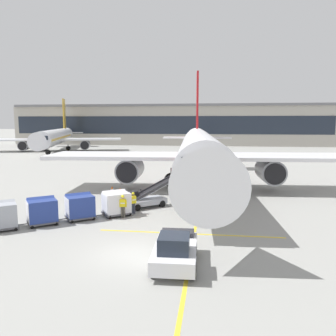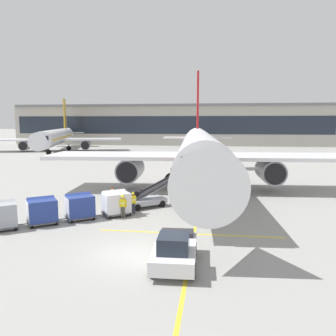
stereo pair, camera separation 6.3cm
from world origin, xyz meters
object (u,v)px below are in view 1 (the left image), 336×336
(baggage_cart_second, at_px, (80,206))
(baggage_cart_third, at_px, (42,211))
(distant_airplane, at_px, (55,137))
(safety_cone_engine_keepout, at_px, (120,192))
(ground_crew_by_carts, at_px, (123,205))
(baggage_cart_lead, at_px, (116,203))
(parked_airplane, at_px, (199,152))
(baggage_cart_fourth, at_px, (1,215))
(ground_crew_by_loader, at_px, (133,202))
(pushback_tug, at_px, (175,250))
(belt_loader, at_px, (148,197))
(safety_cone_wingtip, at_px, (112,190))

(baggage_cart_second, distance_m, baggage_cart_third, 2.66)
(baggage_cart_second, height_order, distant_airplane, distant_airplane)
(safety_cone_engine_keepout, bearing_deg, ground_crew_by_carts, -72.90)
(baggage_cart_lead, bearing_deg, parked_airplane, 61.63)
(baggage_cart_lead, xyz_separation_m, baggage_cart_fourth, (-6.65, -4.47, 0.00))
(baggage_cart_lead, xyz_separation_m, ground_crew_by_loader, (1.22, 0.54, -0.00))
(pushback_tug, bearing_deg, parked_airplane, 88.94)
(baggage_cart_second, distance_m, pushback_tug, 10.79)
(baggage_cart_second, relative_size, baggage_cart_fourth, 1.00)
(baggage_cart_third, height_order, safety_cone_engine_keepout, baggage_cart_third)
(belt_loader, relative_size, pushback_tug, 1.10)
(baggage_cart_second, height_order, baggage_cart_third, same)
(baggage_cart_second, bearing_deg, pushback_tug, -42.72)
(baggage_cart_lead, xyz_separation_m, pushback_tug, (5.56, -8.73, -0.17))
(baggage_cart_third, xyz_separation_m, safety_cone_wingtip, (1.87, 10.65, -0.62))
(parked_airplane, relative_size, baggage_cart_fourth, 15.85)
(belt_loader, relative_size, baggage_cart_third, 1.84)
(ground_crew_by_loader, distance_m, ground_crew_by_carts, 1.25)
(belt_loader, height_order, ground_crew_by_loader, belt_loader)
(pushback_tug, relative_size, ground_crew_by_loader, 2.56)
(baggage_cart_third, distance_m, pushback_tug, 11.60)
(baggage_cart_third, distance_m, distant_airplane, 63.87)
(safety_cone_wingtip, relative_size, distant_airplane, 0.02)
(parked_airplane, relative_size, baggage_cart_third, 15.85)
(baggage_cart_second, bearing_deg, belt_loader, 45.67)
(parked_airplane, height_order, belt_loader, parked_airplane)
(safety_cone_engine_keepout, relative_size, distant_airplane, 0.02)
(safety_cone_engine_keepout, bearing_deg, distant_airplane, 121.68)
(safety_cone_engine_keepout, height_order, safety_cone_wingtip, safety_cone_wingtip)
(safety_cone_engine_keepout, bearing_deg, safety_cone_wingtip, 144.25)
(ground_crew_by_loader, bearing_deg, baggage_cart_fourth, -147.48)
(baggage_cart_fourth, bearing_deg, distant_airplane, 112.49)
(belt_loader, bearing_deg, ground_crew_by_loader, -106.47)
(ground_crew_by_carts, bearing_deg, pushback_tug, -59.13)
(baggage_cart_lead, xyz_separation_m, ground_crew_by_carts, (0.70, -0.60, -0.00))
(safety_cone_wingtip, bearing_deg, parked_airplane, 21.00)
(parked_airplane, distance_m, distant_airplane, 57.62)
(ground_crew_by_carts, bearing_deg, distant_airplane, 119.90)
(baggage_cart_lead, relative_size, ground_crew_by_loader, 1.53)
(pushback_tug, distance_m, safety_cone_wingtip, 18.35)
(belt_loader, height_order, baggage_cart_second, belt_loader)
(baggage_cart_lead, distance_m, ground_crew_by_loader, 1.33)
(baggage_cart_second, xyz_separation_m, baggage_cart_third, (-2.15, -1.56, 0.00))
(safety_cone_engine_keepout, bearing_deg, ground_crew_by_loader, -66.08)
(parked_airplane, xyz_separation_m, safety_cone_wingtip, (-8.57, -3.29, -3.67))
(belt_loader, bearing_deg, baggage_cart_lead, -122.96)
(baggage_cart_lead, height_order, baggage_cart_third, same)
(baggage_cart_lead, relative_size, baggage_cart_second, 1.00)
(belt_loader, distance_m, ground_crew_by_carts, 3.81)
(parked_airplane, bearing_deg, baggage_cart_fourth, -129.15)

